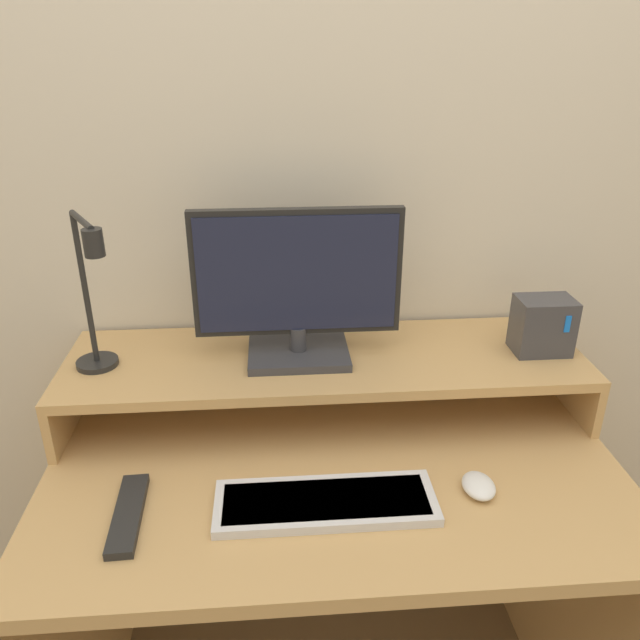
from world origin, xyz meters
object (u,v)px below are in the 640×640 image
at_px(keyboard, 326,502).
at_px(remote_control, 128,514).
at_px(monitor, 297,287).
at_px(router_dock, 543,325).
at_px(mouse, 479,486).
at_px(desk_lamp, 93,304).

xyz_separation_m(keyboard, remote_control, (-0.35, -0.00, -0.00)).
xyz_separation_m(monitor, router_dock, (0.53, -0.02, -0.10)).
height_order(monitor, keyboard, monitor).
xyz_separation_m(mouse, remote_control, (-0.64, -0.02, -0.01)).
bearing_deg(router_dock, monitor, 178.27).
height_order(keyboard, remote_control, keyboard).
relative_size(keyboard, mouse, 4.97).
xyz_separation_m(desk_lamp, keyboard, (0.44, -0.28, -0.28)).
height_order(keyboard, mouse, mouse).
distance_m(router_dock, keyboard, 0.62).
distance_m(monitor, desk_lamp, 0.41).
bearing_deg(router_dock, mouse, -126.36).
height_order(monitor, desk_lamp, desk_lamp).
bearing_deg(mouse, desk_lamp, 160.05).
bearing_deg(remote_control, keyboard, 0.11).
bearing_deg(keyboard, desk_lamp, 147.25).
relative_size(desk_lamp, mouse, 4.21).
distance_m(monitor, keyboard, 0.44).
bearing_deg(remote_control, desk_lamp, 107.47).
bearing_deg(desk_lamp, monitor, 6.52).
distance_m(desk_lamp, router_dock, 0.95).
xyz_separation_m(router_dock, mouse, (-0.22, -0.29, -0.18)).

